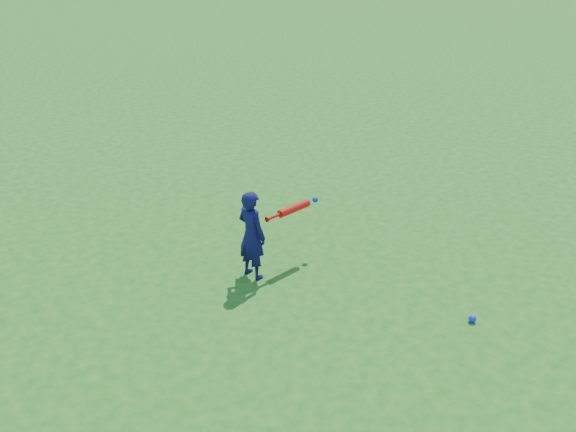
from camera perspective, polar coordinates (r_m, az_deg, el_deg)
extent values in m
plane|color=#1C5E16|center=(6.03, -7.11, -8.65)|extent=(80.00, 80.00, 0.00)
imported|color=#0F0E44|center=(6.36, -3.24, -1.68)|extent=(0.29, 0.38, 0.93)
sphere|color=#0D30E6|center=(6.10, 16.07, -8.76)|extent=(0.07, 0.07, 0.07)
cylinder|color=red|center=(6.36, -1.88, -0.31)|extent=(0.02, 0.06, 0.06)
cylinder|color=red|center=(6.42, -1.27, -0.06)|extent=(0.19, 0.06, 0.03)
cylinder|color=red|center=(6.59, 0.49, 0.67)|extent=(0.40, 0.14, 0.08)
sphere|color=red|center=(6.72, 1.67, 1.15)|extent=(0.08, 0.08, 0.08)
sphere|color=#0C31D1|center=(6.80, 2.43, 1.46)|extent=(0.06, 0.06, 0.06)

